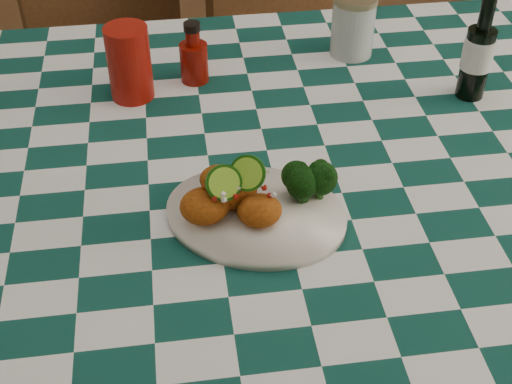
{
  "coord_description": "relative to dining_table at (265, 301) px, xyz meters",
  "views": [
    {
      "loc": [
        -0.16,
        -0.98,
        1.52
      ],
      "look_at": [
        -0.04,
        -0.17,
        0.84
      ],
      "focal_mm": 50.0,
      "sensor_mm": 36.0,
      "label": 1
    }
  ],
  "objects": [
    {
      "name": "fried_chicken_pile",
      "position": [
        -0.07,
        -0.17,
        0.46
      ],
      "size": [
        0.14,
        0.1,
        0.09
      ],
      "primitive_type": null,
      "color": "#A94C10",
      "rests_on": "plate"
    },
    {
      "name": "wooden_chair_right",
      "position": [
        0.27,
        0.72,
        0.12
      ],
      "size": [
        0.63,
        0.64,
        1.02
      ],
      "primitive_type": null,
      "rotation": [
        0.0,
        0.0,
        0.43
      ],
      "color": "#472814",
      "rests_on": "ground"
    },
    {
      "name": "plate",
      "position": [
        -0.04,
        -0.17,
        0.4
      ],
      "size": [
        0.34,
        0.31,
        0.02
      ],
      "primitive_type": null,
      "rotation": [
        0.0,
        0.0,
        -0.4
      ],
      "color": "silver",
      "rests_on": "dining_table"
    },
    {
      "name": "mason_jar",
      "position": [
        0.22,
        0.31,
        0.46
      ],
      "size": [
        0.1,
        0.1,
        0.13
      ],
      "primitive_type": null,
      "rotation": [
        0.0,
        0.0,
        -0.1
      ],
      "color": "#B2BCBA",
      "rests_on": "dining_table"
    },
    {
      "name": "ketchup_bottle",
      "position": [
        -0.11,
        0.25,
        0.45
      ],
      "size": [
        0.06,
        0.06,
        0.12
      ],
      "primitive_type": null,
      "rotation": [
        0.0,
        0.0,
        -0.03
      ],
      "color": "#700D05",
      "rests_on": "dining_table"
    },
    {
      "name": "red_tumbler",
      "position": [
        -0.23,
        0.21,
        0.46
      ],
      "size": [
        0.11,
        0.11,
        0.14
      ],
      "primitive_type": "cylinder",
      "rotation": [
        0.0,
        0.0,
        -0.4
      ],
      "color": "maroon",
      "rests_on": "dining_table"
    },
    {
      "name": "broccoli_side",
      "position": [
        0.04,
        -0.16,
        0.44
      ],
      "size": [
        0.08,
        0.08,
        0.06
      ],
      "primitive_type": null,
      "color": "black",
      "rests_on": "plate"
    },
    {
      "name": "wooden_chair_left",
      "position": [
        -0.24,
        0.76,
        0.11
      ],
      "size": [
        0.62,
        0.63,
        1.0
      ],
      "primitive_type": null,
      "rotation": [
        0.0,
        0.0,
        0.43
      ],
      "color": "#472814",
      "rests_on": "ground"
    },
    {
      "name": "beer_bottle",
      "position": [
        0.41,
        0.12,
        0.5
      ],
      "size": [
        0.08,
        0.08,
        0.21
      ],
      "primitive_type": null,
      "rotation": [
        0.0,
        0.0,
        0.42
      ],
      "color": "black",
      "rests_on": "dining_table"
    },
    {
      "name": "dining_table",
      "position": [
        0.0,
        0.0,
        0.0
      ],
      "size": [
        1.66,
        1.06,
        0.79
      ],
      "primitive_type": null,
      "color": "#0E3E35",
      "rests_on": "ground"
    }
  ]
}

